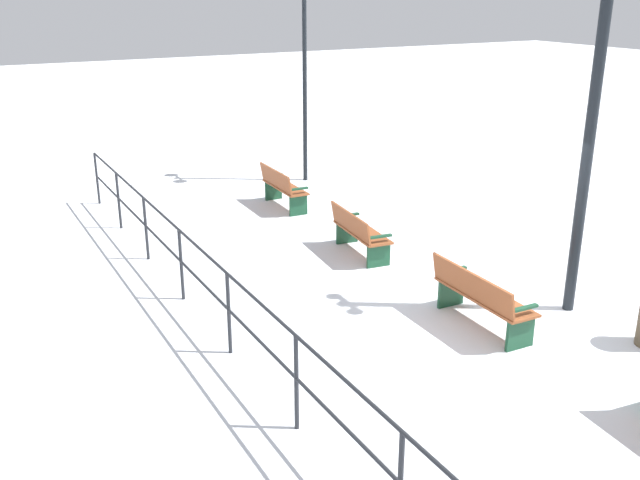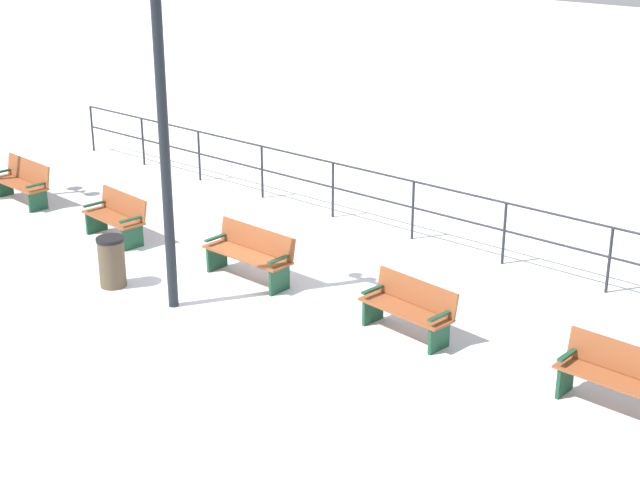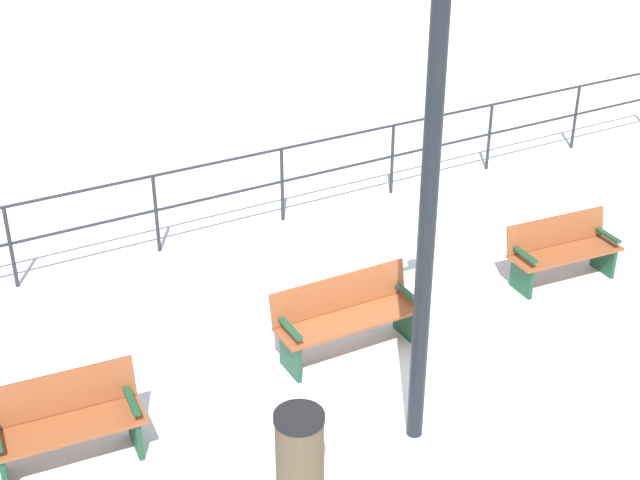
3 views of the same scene
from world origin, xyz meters
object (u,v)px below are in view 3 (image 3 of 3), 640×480
(bench_third, at_px, (347,315))
(bench_fourth, at_px, (562,250))
(trash_bin, at_px, (300,452))
(bench_second, at_px, (65,422))
(lamppost_middle, at_px, (432,149))

(bench_third, relative_size, bench_fourth, 1.11)
(bench_fourth, relative_size, trash_bin, 1.81)
(bench_second, bearing_deg, bench_fourth, 97.95)
(bench_second, height_order, trash_bin, bench_second)
(bench_second, bearing_deg, lamppost_middle, 72.37)
(bench_third, xyz_separation_m, trash_bin, (1.67, -1.53, -0.04))
(bench_second, relative_size, bench_third, 0.86)
(bench_second, xyz_separation_m, lamppost_middle, (1.33, 3.04, 2.57))
(bench_third, relative_size, lamppost_middle, 0.34)
(trash_bin, bearing_deg, bench_fourth, 109.34)
(bench_third, distance_m, lamppost_middle, 2.99)
(lamppost_middle, height_order, trash_bin, lamppost_middle)
(bench_second, relative_size, trash_bin, 1.73)
(bench_second, height_order, bench_fourth, bench_second)
(bench_third, height_order, trash_bin, bench_third)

